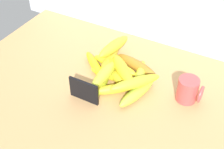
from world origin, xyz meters
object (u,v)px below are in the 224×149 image
at_px(banana_10, 114,47).
at_px(banana_5, 139,78).
at_px(coffee_mug, 188,90).
at_px(banana_1, 114,89).
at_px(banana_8, 121,80).
at_px(banana_9, 111,56).
at_px(banana_0, 110,76).
at_px(banana_11, 135,83).
at_px(banana_4, 136,65).
at_px(banana_2, 103,81).
at_px(banana_6, 96,67).
at_px(banana_12, 123,70).
at_px(chalkboard_sign, 84,91).
at_px(banana_13, 104,74).
at_px(banana_7, 137,93).
at_px(banana_3, 115,65).

bearing_deg(banana_10, banana_5, -26.91).
bearing_deg(coffee_mug, banana_1, -159.18).
xyz_separation_m(coffee_mug, banana_5, (-0.18, 0.00, -0.03)).
xyz_separation_m(banana_8, banana_9, (-0.10, 0.10, 0.00)).
bearing_deg(banana_0, banana_11, -17.51).
xyz_separation_m(banana_0, banana_4, (0.06, 0.10, 0.00)).
xyz_separation_m(banana_1, banana_5, (0.06, 0.09, 0.00)).
distance_m(banana_2, banana_9, 0.15).
bearing_deg(banana_6, banana_1, -32.78).
bearing_deg(banana_2, banana_12, 34.83).
relative_size(chalkboard_sign, banana_2, 0.65).
xyz_separation_m(banana_0, banana_12, (0.05, 0.00, 0.05)).
xyz_separation_m(chalkboard_sign, banana_0, (0.03, 0.14, -0.02)).
relative_size(chalkboard_sign, banana_1, 0.62).
height_order(banana_2, banana_13, banana_13).
xyz_separation_m(banana_0, banana_1, (0.04, -0.06, 0.00)).
bearing_deg(banana_4, banana_6, -149.61).
bearing_deg(coffee_mug, banana_0, -173.41).
bearing_deg(banana_7, banana_5, 108.64).
relative_size(banana_6, banana_8, 1.33).
relative_size(banana_5, banana_13, 1.35).
bearing_deg(banana_8, banana_13, -144.60).
bearing_deg(banana_4, banana_11, -67.29).
bearing_deg(banana_9, chalkboard_sign, -83.88).
bearing_deg(banana_12, banana_3, 137.75).
bearing_deg(banana_5, coffee_mug, -0.62).
bearing_deg(chalkboard_sign, banana_11, 34.82).
bearing_deg(banana_0, banana_10, 112.17).
bearing_deg(banana_10, banana_7, -40.98).
xyz_separation_m(banana_1, banana_2, (-0.05, 0.02, -0.00)).
height_order(banana_1, banana_5, banana_5).
bearing_deg(banana_2, coffee_mug, 13.84).
bearing_deg(chalkboard_sign, banana_2, 78.49).
bearing_deg(coffee_mug, banana_3, 175.28).
relative_size(coffee_mug, banana_7, 0.50).
bearing_deg(banana_5, banana_4, 123.89).
distance_m(banana_3, banana_7, 0.17).
xyz_separation_m(banana_0, banana_10, (-0.04, 0.11, 0.05)).
height_order(banana_5, banana_11, banana_11).
height_order(coffee_mug, banana_6, coffee_mug).
bearing_deg(banana_2, banana_6, 138.88).
bearing_deg(banana_12, banana_13, -140.59).
bearing_deg(banana_5, banana_2, -146.06).
bearing_deg(banana_0, banana_6, 166.40).
distance_m(chalkboard_sign, banana_9, 0.24).
xyz_separation_m(banana_10, banana_11, (0.16, -0.14, -0.00)).
bearing_deg(banana_0, banana_2, -101.75).
bearing_deg(banana_10, banana_3, -58.43).
xyz_separation_m(banana_11, banana_12, (-0.07, 0.04, 0.00)).
distance_m(banana_1, banana_11, 0.09).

